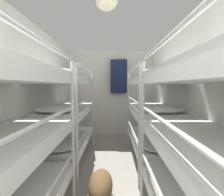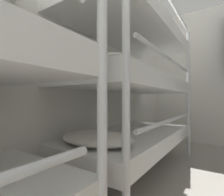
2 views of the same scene
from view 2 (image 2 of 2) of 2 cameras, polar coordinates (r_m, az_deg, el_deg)
wall_left at (r=1.51m, az=-21.72°, el=15.26°), size 0.06×5.20×2.33m
bunk_stack_left_far at (r=1.78m, az=6.91°, el=5.00°), size 0.75×1.77×1.70m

